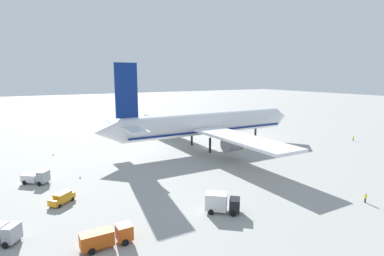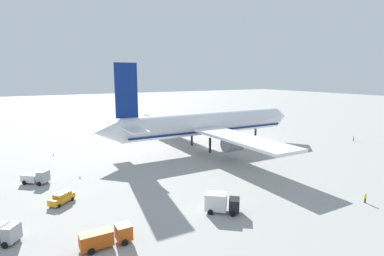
% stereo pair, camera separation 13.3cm
% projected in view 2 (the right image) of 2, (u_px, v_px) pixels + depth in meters
% --- Properties ---
extents(ground_plane, '(600.00, 600.00, 0.00)m').
position_uv_depth(ground_plane, '(208.00, 148.00, 94.55)').
color(ground_plane, '#9E9E99').
extents(airliner, '(67.32, 72.44, 25.63)m').
position_uv_depth(airliner, '(205.00, 124.00, 92.62)').
color(airliner, white).
rests_on(airliner, ground).
extents(service_truck_0, '(6.76, 2.37, 2.44)m').
position_uv_depth(service_truck_0, '(106.00, 237.00, 39.84)').
color(service_truck_0, '#BF4C14').
rests_on(service_truck_0, ground).
extents(service_truck_1, '(5.23, 4.76, 2.65)m').
position_uv_depth(service_truck_1, '(0.00, 232.00, 40.75)').
color(service_truck_1, '#999EA5').
rests_on(service_truck_1, ground).
extents(service_truck_2, '(5.64, 5.33, 2.80)m').
position_uv_depth(service_truck_2, '(36.00, 177.00, 63.28)').
color(service_truck_2, '#999EA5').
rests_on(service_truck_2, ground).
extents(service_truck_3, '(5.88, 5.44, 3.24)m').
position_uv_depth(service_truck_3, '(221.00, 202.00, 49.82)').
color(service_truck_3, black).
rests_on(service_truck_3, ground).
extents(service_van, '(4.84, 4.50, 1.97)m').
position_uv_depth(service_van, '(62.00, 198.00, 53.45)').
color(service_van, orange).
rests_on(service_van, ground).
extents(baggage_cart_0, '(3.52, 2.09, 1.20)m').
position_uv_depth(baggage_cart_0, '(235.00, 124.00, 136.74)').
color(baggage_cart_0, '#595B60').
rests_on(baggage_cart_0, ground).
extents(ground_worker_2, '(0.56, 0.56, 1.70)m').
position_uv_depth(ground_worker_2, '(365.00, 198.00, 53.68)').
color(ground_worker_2, '#3F3F47').
rests_on(ground_worker_2, ground).
extents(ground_worker_3, '(0.46, 0.46, 1.72)m').
position_uv_depth(ground_worker_3, '(354.00, 138.00, 104.39)').
color(ground_worker_3, '#3F3F47').
rests_on(ground_worker_3, ground).
extents(traffic_cone_0, '(0.36, 0.36, 0.55)m').
position_uv_depth(traffic_cone_0, '(80.00, 177.00, 66.56)').
color(traffic_cone_0, orange).
rests_on(traffic_cone_0, ground).
extents(traffic_cone_1, '(0.36, 0.36, 0.55)m').
position_uv_depth(traffic_cone_1, '(187.00, 125.00, 135.77)').
color(traffic_cone_1, orange).
rests_on(traffic_cone_1, ground).
extents(traffic_cone_3, '(0.36, 0.36, 0.55)m').
position_uv_depth(traffic_cone_3, '(53.00, 155.00, 85.47)').
color(traffic_cone_3, orange).
rests_on(traffic_cone_3, ground).
extents(traffic_cone_4, '(0.36, 0.36, 0.55)m').
position_uv_depth(traffic_cone_4, '(100.00, 132.00, 119.20)').
color(traffic_cone_4, orange).
rests_on(traffic_cone_4, ground).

